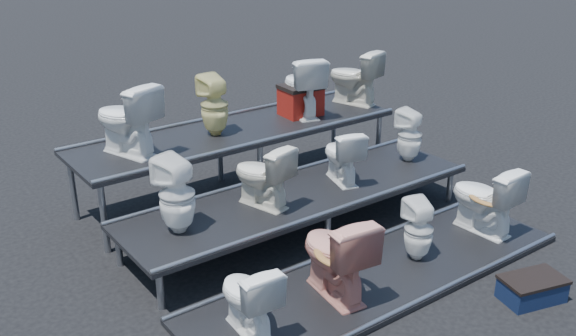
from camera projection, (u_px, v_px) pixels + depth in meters
ground at (301, 230)px, 7.36m from camera, size 80.00×80.00×0.00m
tier_front at (380, 276)px, 6.38m from camera, size 4.20×1.20×0.06m
tier_mid at (301, 212)px, 7.28m from camera, size 4.20×1.20×0.46m
tier_back at (239, 161)px, 8.17m from camera, size 4.20×1.20×0.86m
toilet_0 at (248, 297)px, 5.39m from camera, size 0.42×0.69×0.68m
toilet_1 at (335, 254)px, 5.89m from camera, size 0.58×0.89×0.85m
toilet_2 at (419, 230)px, 6.53m from camera, size 0.36×0.37×0.66m
toilet_3 at (484, 198)px, 7.07m from camera, size 0.47×0.79×0.79m
toilet_4 at (177, 195)px, 6.21m from camera, size 0.44×0.45×0.79m
toilet_5 at (262, 175)px, 6.77m from camera, size 0.55×0.76×0.70m
toilet_6 at (342, 155)px, 7.39m from camera, size 0.52×0.70×0.64m
toilet_7 at (410, 135)px, 8.00m from camera, size 0.34×0.35×0.66m
toilet_8 at (126, 119)px, 7.06m from camera, size 0.69×0.91×0.82m
toilet_9 at (214, 105)px, 7.69m from camera, size 0.34×0.34×0.74m
toilet_10 at (302, 86)px, 8.41m from camera, size 0.65×0.88×0.80m
toilet_11 at (354, 77)px, 8.91m from camera, size 0.62×0.84×0.76m
red_crate at (301, 102)px, 8.49m from camera, size 0.52×0.43×0.36m
step_stool at (532, 290)px, 6.02m from camera, size 0.64×0.48×0.21m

